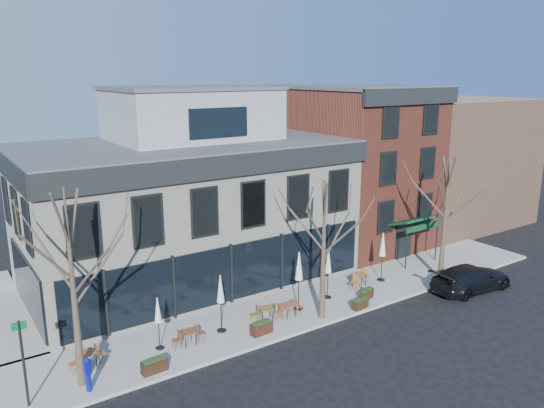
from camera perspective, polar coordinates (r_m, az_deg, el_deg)
ground at (r=28.58m, az=-4.45°, el=-10.95°), size 120.00×120.00×0.00m
sidewalk_front at (r=28.55m, az=3.51°, el=-10.80°), size 33.50×4.70×0.15m
corner_building at (r=31.34m, az=-9.09°, el=0.33°), size 18.39×10.39×11.10m
red_brick_building at (r=38.22m, az=8.77°, el=4.20°), size 8.20×11.78×11.18m
bg_building at (r=46.26m, az=17.06°, el=4.63°), size 12.00×12.00×10.00m
tree_corner at (r=21.34m, az=-20.58°, el=-8.35°), size 3.93×3.98×7.92m
tree_mid at (r=25.76m, az=5.59°, el=-4.73°), size 3.50×3.55×7.04m
tree_right at (r=31.98m, az=18.15°, el=-1.23°), size 3.72×3.77×7.48m
sign_pole at (r=21.67m, az=-25.21°, el=-14.81°), size 0.50×0.10×3.40m
parked_sedan at (r=32.21m, az=20.64°, el=-7.47°), size 5.25×2.45×1.48m
call_box at (r=22.29m, az=-19.20°, el=-16.83°), size 0.28×0.28×1.41m
cafe_set_0 at (r=24.02m, az=-19.24°, el=-15.34°), size 1.63×0.75×0.84m
cafe_set_1 at (r=24.67m, az=-9.01°, el=-13.88°), size 1.55×0.62×0.82m
cafe_set_2 at (r=26.51m, az=-0.61°, el=-11.59°), size 1.65×0.88×0.85m
cafe_set_3 at (r=26.95m, az=1.77°, el=-11.19°), size 1.55×0.64×0.82m
cafe_set_5 at (r=30.88m, az=9.39°, el=-7.92°), size 1.72×0.96×0.89m
umbrella_0 at (r=24.03m, az=-12.18°, el=-11.37°), size 0.39×0.39×2.43m
umbrella_1 at (r=24.99m, az=-5.56°, el=-9.39°), size 0.45×0.45×2.82m
umbrella_2 at (r=27.05m, az=2.92°, el=-7.00°), size 0.50×0.50×3.11m
umbrella_3 at (r=28.58m, az=6.07°, el=-6.44°), size 0.44×0.44×2.75m
umbrella_4 at (r=31.39m, az=11.81°, el=-4.55°), size 0.47×0.47×2.92m
planter_0 at (r=23.03m, az=-12.56°, el=-16.59°), size 1.06×0.48×0.58m
planter_1 at (r=25.37m, az=-1.13°, el=-13.18°), size 1.10×0.51×0.60m
planter_2 at (r=28.22m, az=9.45°, el=-10.52°), size 0.98×0.47×0.53m
planter_3 at (r=29.38m, az=10.15°, el=-9.50°), size 1.08×0.73×0.56m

